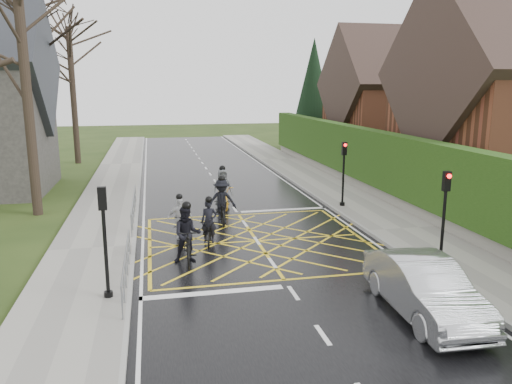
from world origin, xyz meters
name	(u,v)px	position (x,y,z in m)	size (l,w,h in m)	color
ground	(257,241)	(0.00, 0.00, 0.00)	(120.00, 120.00, 0.00)	#213210
road	(257,241)	(0.00, 0.00, 0.01)	(9.00, 80.00, 0.01)	black
sidewalk_right	(402,230)	(6.00, 0.00, 0.07)	(3.00, 80.00, 0.15)	gray
sidewalk_left	(92,250)	(-6.00, 0.00, 0.07)	(3.00, 80.00, 0.15)	gray
stone_wall	(377,191)	(7.75, 6.00, 0.35)	(0.50, 38.00, 0.70)	slate
hedge	(379,158)	(7.75, 6.00, 2.10)	(0.90, 38.00, 2.80)	#1C3A10
house_far	(396,105)	(14.75, 18.00, 4.36)	(9.80, 8.80, 10.30)	brown
conifer	(313,95)	(10.75, 26.00, 4.99)	(4.60, 4.60, 10.00)	black
tree_near	(21,35)	(-9.00, 6.00, 7.91)	(9.24, 9.24, 11.44)	black
tree_mid	(36,35)	(-10.00, 14.00, 8.63)	(10.08, 10.08, 12.48)	black
tree_far	(71,66)	(-9.30, 22.00, 7.19)	(8.40, 8.40, 10.40)	black
railing_south	(126,261)	(-4.65, -3.50, 0.78)	(0.05, 5.04, 1.03)	slate
railing_north	(133,203)	(-4.65, 4.00, 0.79)	(0.05, 6.04, 1.03)	slate
traffic_light_ne	(343,175)	(5.10, 4.20, 1.66)	(0.24, 0.31, 3.21)	black
traffic_light_se	(444,220)	(5.10, -4.20, 1.66)	(0.24, 0.31, 3.21)	black
traffic_light_sw	(105,244)	(-5.10, -4.50, 1.66)	(0.24, 0.31, 3.21)	black
cyclist_rear	(209,228)	(-1.79, 0.09, 0.58)	(0.91, 1.92, 1.80)	black
cyclist_back	(188,240)	(-2.74, -1.82, 0.79)	(0.97, 2.11, 2.09)	black
cyclist_mid	(222,206)	(-0.92, 2.85, 0.76)	(1.27, 2.17, 2.07)	black
cyclist_front	(180,223)	(-2.83, 0.87, 0.66)	(0.98, 1.80, 1.78)	black
cyclist_lead	(223,193)	(-0.50, 5.54, 0.72)	(0.97, 2.18, 2.07)	orange
car	(424,288)	(2.88, -6.98, 0.74)	(1.56, 4.49, 1.48)	#B2B5B9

